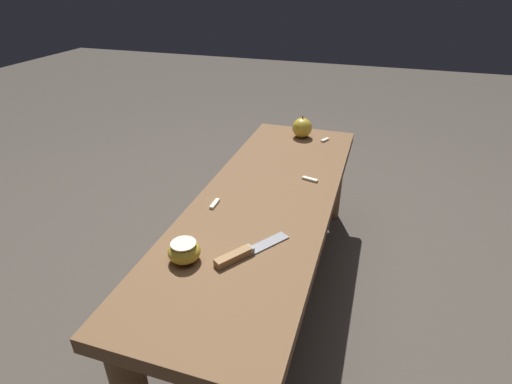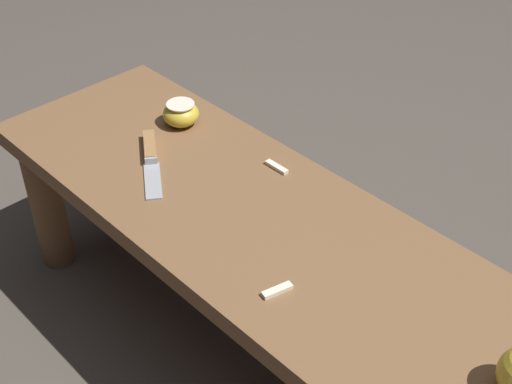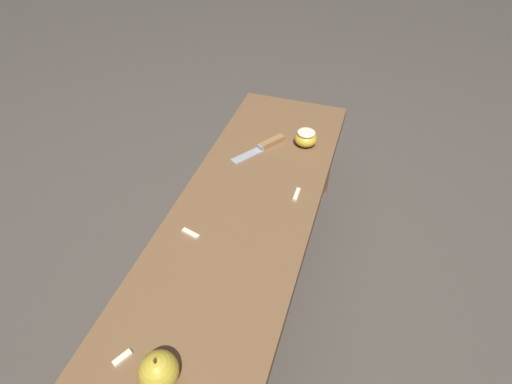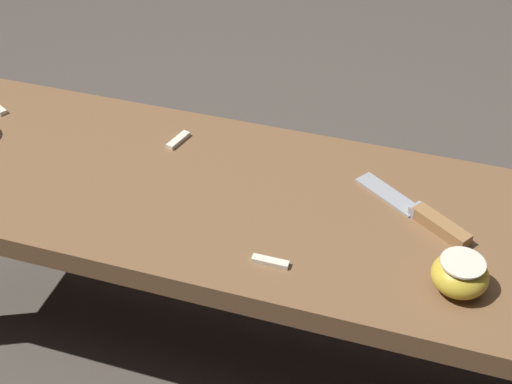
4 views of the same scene
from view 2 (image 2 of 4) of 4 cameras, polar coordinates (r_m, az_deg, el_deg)
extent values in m
plane|color=#4C443D|center=(1.60, 0.33, -13.17)|extent=(8.00, 8.00, 0.00)
cube|color=brown|center=(1.33, 0.38, -2.88)|extent=(1.28, 0.41, 0.04)
cylinder|color=brown|center=(1.77, -16.36, -0.91)|extent=(0.08, 0.08, 0.36)
cylinder|color=brown|center=(1.89, -8.76, 2.93)|extent=(0.08, 0.08, 0.36)
cube|color=#9EA0A5|center=(1.42, -8.26, 0.88)|extent=(0.12, 0.09, 0.00)
cube|color=#9EA0A5|center=(1.46, -8.40, 2.48)|extent=(0.02, 0.03, 0.02)
cube|color=#9E7042|center=(1.51, -8.49, 3.60)|extent=(0.10, 0.08, 0.02)
ellipsoid|color=gold|center=(1.58, -6.02, 6.23)|extent=(0.08, 0.08, 0.05)
cylinder|color=silver|center=(1.56, -6.08, 6.99)|extent=(0.06, 0.06, 0.00)
cube|color=silver|center=(1.18, 1.71, -7.88)|extent=(0.03, 0.06, 0.01)
cube|color=silver|center=(1.44, 1.66, 2.01)|extent=(0.06, 0.01, 0.01)
camera|label=1|loc=(1.82, -34.18, 25.30)|focal=28.00mm
camera|label=3|loc=(0.99, 56.70, 23.29)|focal=28.00mm
camera|label=4|loc=(1.85, 15.54, 33.48)|focal=50.00mm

